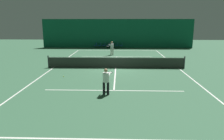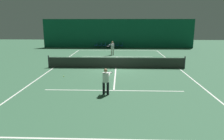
% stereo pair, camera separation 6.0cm
% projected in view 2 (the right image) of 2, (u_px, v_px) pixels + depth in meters
% --- Properties ---
extents(ground_plane, '(60.00, 60.00, 0.00)m').
position_uv_depth(ground_plane, '(116.00, 68.00, 19.16)').
color(ground_plane, '#386647').
extents(backdrop_curtain, '(23.00, 0.12, 4.35)m').
position_uv_depth(backdrop_curtain, '(118.00, 34.00, 33.32)').
color(backdrop_curtain, '#0F5138').
rests_on(backdrop_curtain, ground).
extents(court_line_baseline_far, '(11.00, 0.10, 0.00)m').
position_uv_depth(court_line_baseline_far, '(118.00, 50.00, 30.77)').
color(court_line_baseline_far, white).
rests_on(court_line_baseline_far, ground).
extents(court_line_baseline_near, '(11.00, 0.10, 0.00)m').
position_uv_depth(court_line_baseline_near, '(109.00, 140.00, 7.56)').
color(court_line_baseline_near, white).
rests_on(court_line_baseline_near, ground).
extents(court_line_service_far, '(8.25, 0.10, 0.00)m').
position_uv_depth(court_line_service_far, '(117.00, 56.00, 25.41)').
color(court_line_service_far, white).
rests_on(court_line_service_far, ground).
extents(court_line_service_near, '(8.25, 0.10, 0.00)m').
position_uv_depth(court_line_service_near, '(114.00, 90.00, 12.92)').
color(court_line_service_near, white).
rests_on(court_line_service_near, ground).
extents(court_line_sideline_left, '(0.10, 23.80, 0.00)m').
position_uv_depth(court_line_sideline_left, '(54.00, 67.00, 19.36)').
color(court_line_sideline_left, white).
rests_on(court_line_sideline_left, ground).
extents(court_line_sideline_right, '(0.10, 23.80, 0.00)m').
position_uv_depth(court_line_sideline_right, '(179.00, 68.00, 18.96)').
color(court_line_sideline_right, white).
rests_on(court_line_sideline_right, ground).
extents(court_line_centre, '(0.10, 12.80, 0.00)m').
position_uv_depth(court_line_centre, '(116.00, 68.00, 19.16)').
color(court_line_centre, white).
rests_on(court_line_centre, ground).
extents(tennis_net, '(12.00, 0.10, 1.07)m').
position_uv_depth(tennis_net, '(116.00, 62.00, 19.05)').
color(tennis_net, '#2D332D').
rests_on(tennis_net, ground).
extents(player_near, '(0.57, 1.31, 1.50)m').
position_uv_depth(player_near, '(106.00, 79.00, 12.05)').
color(player_near, black).
rests_on(player_near, ground).
extents(player_far, '(0.99, 1.34, 1.66)m').
position_uv_depth(player_far, '(112.00, 47.00, 26.30)').
color(player_far, beige).
rests_on(player_far, ground).
extents(courtside_chair_0, '(0.44, 0.44, 0.84)m').
position_uv_depth(courtside_chair_0, '(96.00, 45.00, 33.27)').
color(courtside_chair_0, '#2D2D2D').
rests_on(courtside_chair_0, ground).
extents(courtside_chair_1, '(0.44, 0.44, 0.84)m').
position_uv_depth(courtside_chair_1, '(101.00, 45.00, 33.25)').
color(courtside_chair_1, '#2D2D2D').
rests_on(courtside_chair_1, ground).
extents(courtside_chair_2, '(0.44, 0.44, 0.84)m').
position_uv_depth(courtside_chair_2, '(105.00, 45.00, 33.22)').
color(courtside_chair_2, '#2D2D2D').
rests_on(courtside_chair_2, ground).
extents(courtside_chair_3, '(0.44, 0.44, 0.84)m').
position_uv_depth(courtside_chair_3, '(109.00, 45.00, 33.20)').
color(courtside_chair_3, '#2D2D2D').
rests_on(courtside_chair_3, ground).
extents(courtside_chair_4, '(0.44, 0.44, 0.84)m').
position_uv_depth(courtside_chair_4, '(113.00, 45.00, 33.17)').
color(courtside_chair_4, '#2D2D2D').
rests_on(courtside_chair_4, ground).
extents(courtside_chair_5, '(0.44, 0.44, 0.84)m').
position_uv_depth(courtside_chair_5, '(118.00, 45.00, 33.15)').
color(courtside_chair_5, '#2D2D2D').
rests_on(courtside_chair_5, ground).
extents(courtside_chair_6, '(0.44, 0.44, 0.84)m').
position_uv_depth(courtside_chair_6, '(122.00, 45.00, 33.13)').
color(courtside_chair_6, '#2D2D2D').
rests_on(courtside_chair_6, ground).
extents(tennis_ball, '(0.07, 0.07, 0.07)m').
position_uv_depth(tennis_ball, '(64.00, 76.00, 16.12)').
color(tennis_ball, '#D1DB33').
rests_on(tennis_ball, ground).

